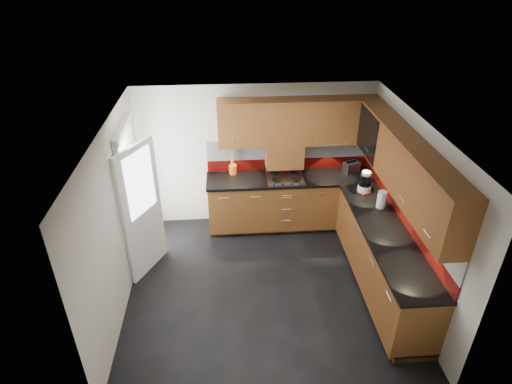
{
  "coord_description": "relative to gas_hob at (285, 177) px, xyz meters",
  "views": [
    {
      "loc": [
        -0.48,
        -4.55,
        4.23
      ],
      "look_at": [
        -0.08,
        0.65,
        1.18
      ],
      "focal_mm": 30.0,
      "sensor_mm": 36.0,
      "label": 1
    }
  ],
  "objects": [
    {
      "name": "base_cabinets",
      "position": [
        0.62,
        -0.75,
        -0.52
      ],
      "size": [
        2.7,
        3.2,
        0.95
      ],
      "color": "#5B3B14",
      "rests_on": "room"
    },
    {
      "name": "extractor_hood",
      "position": [
        -0.0,
        0.17,
        0.32
      ],
      "size": [
        0.6,
        0.33,
        0.4
      ],
      "primitive_type": "cube",
      "color": "#5B3B14",
      "rests_on": "room"
    },
    {
      "name": "food_processor",
      "position": [
        1.15,
        -0.5,
        0.14
      ],
      "size": [
        0.2,
        0.2,
        0.33
      ],
      "color": "white",
      "rests_on": "countertop"
    },
    {
      "name": "back_door",
      "position": [
        -2.23,
        -0.72,
        0.08
      ],
      "size": [
        0.42,
        1.19,
        2.04
      ],
      "color": "white",
      "rests_on": "room"
    },
    {
      "name": "toaster",
      "position": [
        1.12,
        0.14,
        0.07
      ],
      "size": [
        0.3,
        0.24,
        0.19
      ],
      "color": "silver",
      "rests_on": "countertop"
    },
    {
      "name": "paper_towel",
      "position": [
        1.25,
        -0.97,
        0.12
      ],
      "size": [
        0.16,
        0.16,
        0.26
      ],
      "primitive_type": "cylinder",
      "rotation": [
        0.0,
        0.0,
        -0.41
      ],
      "color": "white",
      "rests_on": "countertop"
    },
    {
      "name": "orange_cloth",
      "position": [
        1.15,
        -0.55,
        -0.01
      ],
      "size": [
        0.19,
        0.18,
        0.02
      ],
      "primitive_type": "cube",
      "rotation": [
        0.0,
        0.0,
        0.41
      ],
      "color": "red",
      "rests_on": "countertop"
    },
    {
      "name": "glass_cabinet",
      "position": [
        1.26,
        -0.4,
        0.91
      ],
      "size": [
        0.32,
        0.8,
        0.66
      ],
      "color": "black",
      "rests_on": "room"
    },
    {
      "name": "countertop",
      "position": [
        0.6,
        -0.77,
        -0.04
      ],
      "size": [
        2.72,
        3.22,
        0.04
      ],
      "color": "black",
      "rests_on": "base_cabinets"
    },
    {
      "name": "room",
      "position": [
        -0.45,
        -1.47,
        0.54
      ],
      "size": [
        4.0,
        3.8,
        2.64
      ],
      "color": "black"
    },
    {
      "name": "utensil_pot",
      "position": [
        -0.83,
        0.22,
        0.08
      ],
      "size": [
        0.13,
        0.13,
        0.46
      ],
      "color": "#C65C12",
      "rests_on": "countertop"
    },
    {
      "name": "backsplash",
      "position": [
        0.83,
        -0.54,
        0.25
      ],
      "size": [
        2.7,
        3.2,
        0.54
      ],
      "color": "maroon",
      "rests_on": "countertop"
    },
    {
      "name": "upper_cabinets",
      "position": [
        0.78,
        -0.69,
        0.88
      ],
      "size": [
        2.5,
        3.2,
        0.72
      ],
      "color": "#5B3B14",
      "rests_on": "room"
    },
    {
      "name": "gas_hob",
      "position": [
        0.0,
        0.0,
        0.0
      ],
      "size": [
        0.6,
        0.52,
        0.05
      ],
      "color": "silver",
      "rests_on": "countertop"
    }
  ]
}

